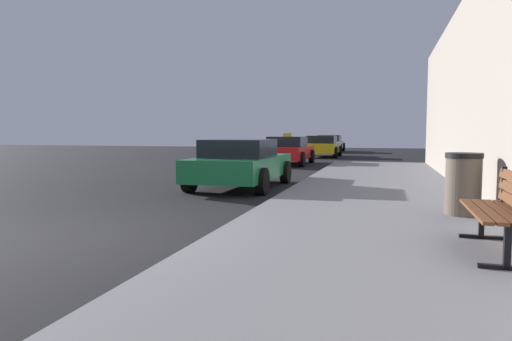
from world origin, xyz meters
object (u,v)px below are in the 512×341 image
object	(u,v)px
car_green	(241,163)
car_yellow	(322,146)
car_red	(288,150)
car_white	(330,143)
trash_bin	(463,184)
bench	(503,206)

from	to	relation	value
car_green	car_yellow	distance (m)	16.24
car_red	car_yellow	xyz separation A→B (m)	(0.62, 7.08, 0.00)
car_green	car_white	world-z (taller)	same
car_green	car_yellow	size ratio (longest dim) A/B	0.97
trash_bin	car_yellow	size ratio (longest dim) A/B	0.23
bench	car_green	world-z (taller)	car_green
trash_bin	car_green	world-z (taller)	car_green
trash_bin	car_yellow	distance (m)	20.55
bench	car_white	distance (m)	30.48
car_white	bench	bearing A→B (deg)	-80.02
bench	trash_bin	bearing A→B (deg)	91.91
trash_bin	car_green	xyz separation A→B (m)	(-4.84, 3.74, 0.00)
car_yellow	car_white	xyz separation A→B (m)	(-0.42, 7.62, 0.00)
car_red	car_yellow	world-z (taller)	car_red
bench	car_green	xyz separation A→B (m)	(-4.88, 6.16, -0.01)
car_green	car_white	distance (m)	23.86
car_green	car_red	distance (m)	9.18
car_white	car_yellow	bearing A→B (deg)	-86.85
bench	trash_bin	world-z (taller)	trash_bin
car_yellow	car_white	world-z (taller)	same
trash_bin	car_yellow	xyz separation A→B (m)	(-4.83, 19.98, 0.00)
car_yellow	car_green	bearing A→B (deg)	-90.05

